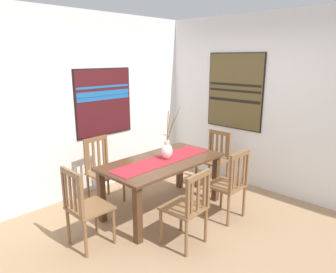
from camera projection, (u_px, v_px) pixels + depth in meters
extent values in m
cube|color=#A37F5B|center=(183.00, 230.00, 3.82)|extent=(6.40, 6.40, 0.03)
cube|color=white|center=(92.00, 105.00, 4.72)|extent=(6.40, 0.12, 2.70)
cube|color=white|center=(264.00, 104.00, 4.78)|extent=(0.12, 6.40, 2.70)
cube|color=#51331E|center=(162.00, 161.00, 4.13)|extent=(1.65, 0.86, 0.03)
cube|color=#51331E|center=(138.00, 215.00, 3.46)|extent=(0.08, 0.08, 0.69)
cube|color=#51331E|center=(216.00, 178.00, 4.50)|extent=(0.08, 0.08, 0.69)
cube|color=#51331E|center=(101.00, 196.00, 3.93)|extent=(0.08, 0.08, 0.69)
cube|color=#51331E|center=(180.00, 167.00, 4.97)|extent=(0.08, 0.08, 0.69)
cube|color=#B7232D|center=(162.00, 160.00, 4.12)|extent=(1.52, 0.36, 0.01)
ellipsoid|color=silver|center=(167.00, 151.00, 4.15)|extent=(0.17, 0.14, 0.21)
cylinder|color=silver|center=(167.00, 143.00, 4.12)|extent=(0.07, 0.07, 0.05)
cylinder|color=brown|center=(170.00, 129.00, 4.08)|extent=(0.09, 0.07, 0.31)
cylinder|color=brown|center=(168.00, 127.00, 4.06)|extent=(0.03, 0.04, 0.37)
cylinder|color=brown|center=(168.00, 126.00, 4.12)|extent=(0.11, 0.07, 0.39)
cylinder|color=brown|center=(173.00, 124.00, 4.10)|extent=(0.19, 0.07, 0.45)
sphere|color=white|center=(165.00, 134.00, 4.04)|extent=(0.05, 0.05, 0.05)
cube|color=brown|center=(90.00, 208.00, 3.42)|extent=(0.43, 0.43, 0.03)
cylinder|color=brown|center=(96.00, 215.00, 3.72)|extent=(0.04, 0.04, 0.43)
cylinder|color=brown|center=(114.00, 226.00, 3.48)|extent=(0.04, 0.04, 0.43)
cylinder|color=brown|center=(68.00, 226.00, 3.47)|extent=(0.04, 0.04, 0.43)
cylinder|color=brown|center=(86.00, 239.00, 3.23)|extent=(0.04, 0.04, 0.43)
cube|color=brown|center=(64.00, 187.00, 3.35)|extent=(0.04, 0.04, 0.48)
cube|color=brown|center=(82.00, 197.00, 3.10)|extent=(0.04, 0.04, 0.48)
cube|color=brown|center=(71.00, 173.00, 3.17)|extent=(0.04, 0.38, 0.06)
cube|color=brown|center=(66.00, 190.00, 3.32)|extent=(0.02, 0.04, 0.39)
cube|color=brown|center=(70.00, 192.00, 3.26)|extent=(0.02, 0.04, 0.39)
cube|color=brown|center=(75.00, 195.00, 3.20)|extent=(0.02, 0.04, 0.39)
cube|color=brown|center=(79.00, 197.00, 3.13)|extent=(0.02, 0.04, 0.39)
cube|color=brown|center=(105.00, 173.00, 4.43)|extent=(0.44, 0.44, 0.03)
cylinder|color=brown|center=(124.00, 188.00, 4.50)|extent=(0.04, 0.04, 0.43)
cylinder|color=brown|center=(104.00, 196.00, 4.24)|extent=(0.04, 0.04, 0.43)
cylinder|color=brown|center=(108.00, 181.00, 4.73)|extent=(0.04, 0.04, 0.43)
cylinder|color=brown|center=(88.00, 189.00, 4.46)|extent=(0.04, 0.04, 0.43)
cube|color=brown|center=(106.00, 151.00, 4.61)|extent=(0.04, 0.04, 0.49)
cube|color=brown|center=(86.00, 157.00, 4.35)|extent=(0.04, 0.04, 0.49)
cube|color=brown|center=(95.00, 139.00, 4.43)|extent=(0.38, 0.05, 0.06)
cube|color=brown|center=(104.00, 152.00, 4.59)|extent=(0.04, 0.02, 0.40)
cube|color=brown|center=(99.00, 154.00, 4.52)|extent=(0.04, 0.02, 0.40)
cube|color=brown|center=(94.00, 155.00, 4.45)|extent=(0.04, 0.02, 0.40)
cube|color=brown|center=(88.00, 157.00, 4.39)|extent=(0.04, 0.02, 0.40)
cube|color=brown|center=(184.00, 207.00, 3.43)|extent=(0.44, 0.44, 0.03)
cylinder|color=brown|center=(161.00, 227.00, 3.47)|extent=(0.04, 0.04, 0.43)
cylinder|color=brown|center=(181.00, 215.00, 3.73)|extent=(0.04, 0.04, 0.43)
cylinder|color=brown|center=(186.00, 239.00, 3.24)|extent=(0.04, 0.04, 0.43)
cylinder|color=brown|center=(206.00, 225.00, 3.50)|extent=(0.04, 0.04, 0.43)
cube|color=brown|center=(188.00, 199.00, 3.12)|extent=(0.04, 0.04, 0.44)
cube|color=brown|center=(208.00, 188.00, 3.38)|extent=(0.04, 0.04, 0.44)
cube|color=brown|center=(199.00, 176.00, 3.20)|extent=(0.38, 0.05, 0.06)
cube|color=brown|center=(192.00, 198.00, 3.17)|extent=(0.04, 0.02, 0.35)
cube|color=brown|center=(198.00, 194.00, 3.25)|extent=(0.04, 0.02, 0.35)
cube|color=brown|center=(204.00, 191.00, 3.34)|extent=(0.04, 0.02, 0.35)
cube|color=brown|center=(212.00, 160.00, 4.99)|extent=(0.43, 0.43, 0.03)
cylinder|color=brown|center=(215.00, 180.00, 4.80)|extent=(0.04, 0.04, 0.43)
cylinder|color=brown|center=(196.00, 174.00, 5.03)|extent=(0.04, 0.04, 0.43)
cylinder|color=brown|center=(227.00, 173.00, 5.05)|extent=(0.04, 0.04, 0.43)
cylinder|color=brown|center=(209.00, 168.00, 5.29)|extent=(0.04, 0.04, 0.43)
cube|color=brown|center=(229.00, 146.00, 4.95)|extent=(0.04, 0.04, 0.44)
cube|color=brown|center=(210.00, 142.00, 5.18)|extent=(0.04, 0.04, 0.44)
cube|color=brown|center=(220.00, 133.00, 5.02)|extent=(0.04, 0.38, 0.06)
cube|color=brown|center=(227.00, 147.00, 4.98)|extent=(0.02, 0.04, 0.35)
cube|color=brown|center=(222.00, 145.00, 5.04)|extent=(0.02, 0.04, 0.35)
cube|color=brown|center=(217.00, 144.00, 5.10)|extent=(0.02, 0.04, 0.35)
cube|color=brown|center=(212.00, 143.00, 5.16)|extent=(0.02, 0.04, 0.35)
cube|color=brown|center=(225.00, 185.00, 4.02)|extent=(0.43, 0.43, 0.03)
cylinder|color=brown|center=(205.00, 201.00, 4.08)|extent=(0.04, 0.04, 0.43)
cylinder|color=brown|center=(221.00, 193.00, 4.32)|extent=(0.04, 0.04, 0.43)
cylinder|color=brown|center=(228.00, 211.00, 3.83)|extent=(0.04, 0.04, 0.43)
cylinder|color=brown|center=(244.00, 201.00, 4.08)|extent=(0.04, 0.04, 0.43)
cube|color=brown|center=(231.00, 175.00, 3.70)|extent=(0.04, 0.04, 0.48)
cube|color=brown|center=(247.00, 167.00, 3.95)|extent=(0.04, 0.04, 0.48)
cube|color=brown|center=(240.00, 155.00, 3.78)|extent=(0.38, 0.04, 0.06)
cube|color=brown|center=(234.00, 174.00, 3.75)|extent=(0.04, 0.02, 0.39)
cube|color=brown|center=(239.00, 172.00, 3.83)|extent=(0.04, 0.02, 0.39)
cube|color=brown|center=(244.00, 170.00, 3.91)|extent=(0.04, 0.02, 0.39)
cube|color=black|center=(104.00, 102.00, 4.79)|extent=(1.00, 0.04, 1.03)
cube|color=#471419|center=(104.00, 102.00, 4.77)|extent=(0.97, 0.01, 1.00)
cube|color=#1E60A8|center=(104.00, 98.00, 4.75)|extent=(0.94, 0.00, 0.06)
cube|color=#1E60A8|center=(104.00, 93.00, 4.74)|extent=(0.94, 0.00, 0.08)
cube|color=#1E60A8|center=(104.00, 87.00, 4.71)|extent=(0.94, 0.00, 0.03)
cube|color=black|center=(235.00, 91.00, 5.02)|extent=(0.04, 1.00, 1.22)
cube|color=brown|center=(234.00, 91.00, 5.00)|extent=(0.01, 0.97, 1.19)
cube|color=black|center=(234.00, 91.00, 4.99)|extent=(0.00, 0.94, 0.04)
cube|color=black|center=(234.00, 85.00, 4.97)|extent=(0.00, 0.94, 0.04)
cube|color=black|center=(234.00, 100.00, 5.03)|extent=(0.00, 0.94, 0.05)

